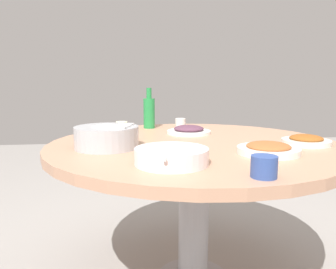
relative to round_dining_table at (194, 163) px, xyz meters
name	(u,v)px	position (x,y,z in m)	size (l,w,h in m)	color
round_dining_table	(194,163)	(0.00, 0.00, 0.00)	(1.38, 1.38, 0.73)	#99999E
rice_bowl	(107,137)	(-0.41, -0.08, 0.15)	(0.28, 0.28, 0.10)	#B2B5BA
soup_bowl	(172,156)	(-0.17, -0.40, 0.13)	(0.26, 0.28, 0.06)	white
dish_eggplant	(189,130)	(0.02, 0.26, 0.12)	(0.24, 0.24, 0.05)	white
dish_tofu_braise	(268,149)	(0.24, -0.29, 0.12)	(0.25, 0.25, 0.05)	silver
dish_stirfry	(306,140)	(0.50, -0.12, 0.12)	(0.22, 0.22, 0.05)	silver
green_bottle	(149,112)	(-0.18, 0.51, 0.20)	(0.07, 0.07, 0.25)	#258A42
tea_cup_near	(122,127)	(-0.35, 0.38, 0.13)	(0.07, 0.07, 0.06)	beige
tea_cup_far	(264,167)	(0.08, -0.60, 0.14)	(0.08, 0.08, 0.07)	#324D95
tea_cup_side	(180,123)	(0.02, 0.52, 0.13)	(0.07, 0.07, 0.06)	silver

